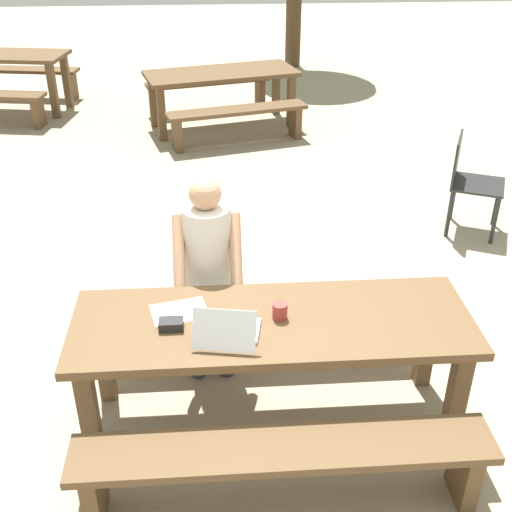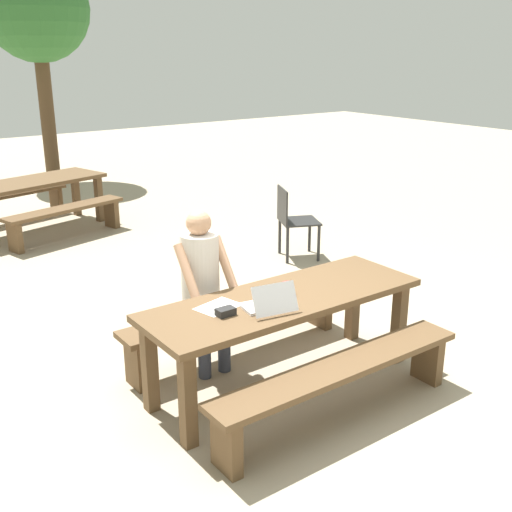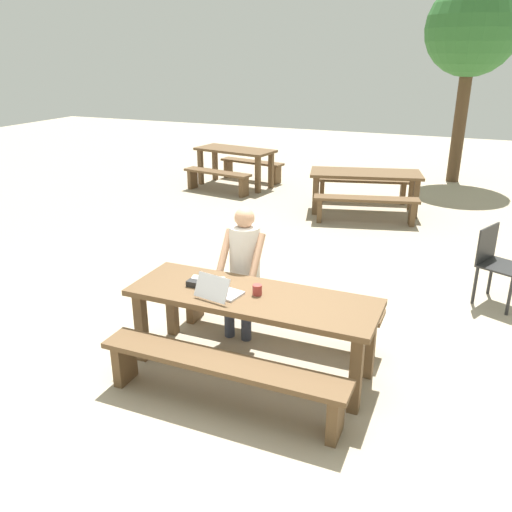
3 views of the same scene
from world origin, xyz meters
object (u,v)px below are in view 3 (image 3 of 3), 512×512
Objects in this scene: small_pouch at (194,283)px; picnic_table_rear at (235,155)px; picnic_table_front at (252,306)px; coffee_mug at (257,290)px; plastic_chair at (497,263)px; tree_left at (472,31)px; laptop at (219,291)px; person_seated at (243,263)px; picnic_table_mid at (365,178)px.

picnic_table_rear is at bearing 111.92° from small_pouch.
picnic_table_front is 23.75× the size of coffee_mug.
plastic_chair is at bearing -28.58° from picnic_table_rear.
tree_left is (4.15, 2.24, 2.37)m from picnic_table_rear.
picnic_table_rear is (-2.48, 6.18, -0.10)m from small_pouch.
small_pouch is at bearing -9.26° from laptop.
laptop is at bearing -150.32° from picnic_table_front.
tree_left reaches higher than picnic_table_rear.
plastic_chair is (2.28, 1.69, -0.26)m from person_seated.
coffee_mug is 6.85m from picnic_table_rear.
picnic_table_front reaches higher than picnic_table_mid.
tree_left is (1.67, 8.42, 2.27)m from small_pouch.
picnic_table_front is 5.28m from picnic_table_mid.
picnic_table_rear reaches higher than small_pouch.
plastic_chair reaches higher than picnic_table_front.
tree_left reaches higher than small_pouch.
picnic_table_mid is 1.17× the size of picnic_table_rear.
picnic_table_mid is at bearing -80.75° from laptop.
plastic_chair is 0.22× the size of tree_left.
tree_left is (1.09, 8.36, 2.25)m from coffee_mug.
laptop reaches higher than small_pouch.
tree_left is (1.47, 7.81, 2.28)m from person_seated.
plastic_chair is at bearing 36.54° from person_seated.
coffee_mug is at bearing 164.06° from plastic_chair.
tree_left is at bearing -88.91° from laptop.
picnic_table_mid is (0.38, 5.31, -0.14)m from small_pouch.
plastic_chair reaches higher than small_pouch.
plastic_chair is 6.30m from picnic_table_rear.
laptop is 0.31m from small_pouch.
picnic_table_rear reaches higher than picnic_table_front.
plastic_chair is (2.19, 2.40, -0.29)m from laptop.
small_pouch is 0.15× the size of plastic_chair.
small_pouch is 0.03× the size of tree_left.
person_seated is at bearing 72.32° from small_pouch.
laptop is 0.29× the size of person_seated.
picnic_table_mid is (0.19, 4.70, -0.13)m from person_seated.
person_seated is 6.18m from picnic_table_rear.
picnic_table_mid is at bearing -112.41° from tree_left.
picnic_table_front is 16.90× the size of small_pouch.
coffee_mug is 0.10× the size of plastic_chair.
tree_left is (-0.81, 6.12, 2.54)m from plastic_chair.
coffee_mug is (0.29, 0.15, -0.01)m from laptop.
coffee_mug reaches higher than picnic_table_mid.
person_seated is 0.32× the size of tree_left.
plastic_chair is at bearing 49.36° from picnic_table_front.
picnic_table_rear is at bearing 116.18° from picnic_table_front.
person_seated reaches higher than small_pouch.
small_pouch is (-0.53, -0.04, 0.13)m from picnic_table_front.
picnic_table_rear is at bearing 76.30° from plastic_chair.
laptop is 0.42× the size of plastic_chair.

